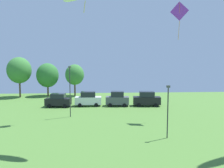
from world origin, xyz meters
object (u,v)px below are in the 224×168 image
at_px(parked_car_leftmost, 58,100).
at_px(light_post_1, 168,108).
at_px(parked_car_third_from_left, 117,99).
at_px(kite_flying_8, 179,12).
at_px(treeline_tree_1, 19,70).
at_px(treeline_tree_2, 48,75).
at_px(treeline_tree_3, 75,75).
at_px(parked_car_second_from_left, 88,99).
at_px(parked_car_rightmost_in_row, 147,99).
at_px(light_post_0, 70,89).

height_order(parked_car_leftmost, light_post_1, light_post_1).
bearing_deg(parked_car_third_from_left, light_post_1, -70.72).
height_order(kite_flying_8, treeline_tree_1, kite_flying_8).
bearing_deg(treeline_tree_2, treeline_tree_3, -2.29).
xyz_separation_m(kite_flying_8, parked_car_leftmost, (-17.78, 8.82, -13.24)).
bearing_deg(parked_car_third_from_left, kite_flying_8, -43.00).
height_order(parked_car_second_from_left, parked_car_rightmost_in_row, parked_car_rightmost_in_row).
bearing_deg(parked_car_rightmost_in_row, parked_car_third_from_left, -177.12).
distance_m(parked_car_rightmost_in_row, light_post_1, 17.21).
bearing_deg(treeline_tree_2, treeline_tree_1, -168.14).
distance_m(kite_flying_8, parked_car_leftmost, 23.86).
bearing_deg(parked_car_second_from_left, kite_flying_8, -35.44).
relative_size(parked_car_second_from_left, treeline_tree_3, 0.65).
height_order(light_post_0, treeline_tree_3, light_post_0).
distance_m(parked_car_third_from_left, treeline_tree_2, 19.62).
xyz_separation_m(light_post_0, treeline_tree_1, (-13.09, 18.94, 1.79)).
distance_m(treeline_tree_2, treeline_tree_3, 6.05).
height_order(parked_car_third_from_left, light_post_0, light_post_0).
bearing_deg(kite_flying_8, parked_car_leftmost, 153.62).
bearing_deg(light_post_1, treeline_tree_3, 112.59).
relative_size(light_post_1, treeline_tree_2, 0.75).
distance_m(parked_car_second_from_left, treeline_tree_3, 13.09).
bearing_deg(treeline_tree_2, parked_car_leftmost, -70.99).
distance_m(kite_flying_8, treeline_tree_3, 28.47).
height_order(light_post_1, treeline_tree_3, treeline_tree_3).
xyz_separation_m(kite_flying_8, light_post_1, (-3.78, -8.36, -11.24)).
bearing_deg(parked_car_leftmost, parked_car_rightmost_in_row, 4.95).
relative_size(parked_car_third_from_left, parked_car_rightmost_in_row, 0.86).
xyz_separation_m(light_post_0, treeline_tree_3, (-1.28, 19.91, 0.73)).
distance_m(kite_flying_8, light_post_1, 14.51).
distance_m(parked_car_leftmost, treeline_tree_2, 13.98).
xyz_separation_m(parked_car_leftmost, light_post_0, (2.91, -7.35, 2.87)).
bearing_deg(parked_car_rightmost_in_row, parked_car_leftmost, -174.14).
height_order(light_post_1, treeline_tree_1, treeline_tree_1).
relative_size(kite_flying_8, parked_car_rightmost_in_row, 1.03).
xyz_separation_m(parked_car_third_from_left, treeline_tree_3, (-8.61, 12.37, 3.49)).
bearing_deg(parked_car_third_from_left, parked_car_leftmost, -171.92).
distance_m(kite_flying_8, light_post_0, 18.19).
xyz_separation_m(kite_flying_8, treeline_tree_1, (-27.96, 20.41, -8.58)).
xyz_separation_m(parked_car_third_from_left, light_post_0, (-7.33, -7.53, 2.76)).
bearing_deg(treeline_tree_1, light_post_1, -49.95).
bearing_deg(parked_car_leftmost, parked_car_third_from_left, 6.44).
xyz_separation_m(parked_car_leftmost, light_post_1, (14.00, -17.18, 2.00)).
xyz_separation_m(parked_car_leftmost, treeline_tree_1, (-10.17, 11.59, 4.66)).
bearing_deg(parked_car_leftmost, treeline_tree_2, 114.42).
relative_size(parked_car_third_from_left, treeline_tree_2, 0.57).
bearing_deg(kite_flying_8, light_post_1, -114.33).
distance_m(light_post_0, light_post_1, 14.84).
xyz_separation_m(kite_flying_8, parked_car_third_from_left, (-7.54, 9.00, -13.13)).
bearing_deg(light_post_1, kite_flying_8, 65.67).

